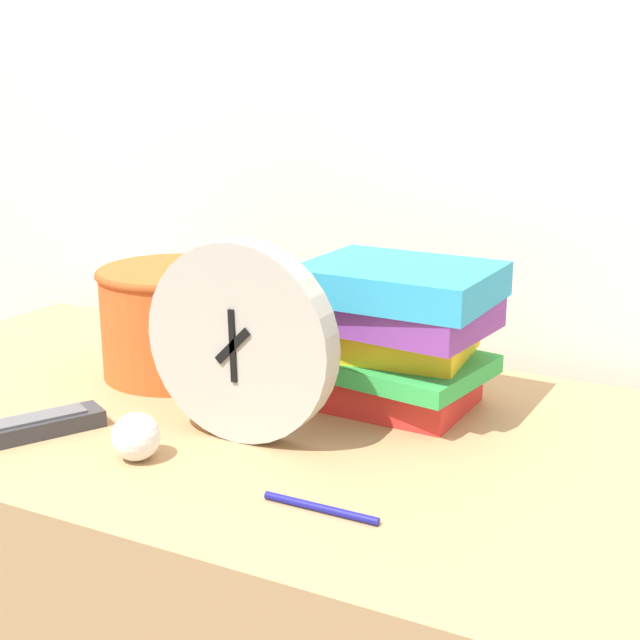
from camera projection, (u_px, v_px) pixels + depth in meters
wall_back at (407, 17)px, 1.27m from camera, size 6.00×0.04×2.40m
desk_clock at (240, 342)px, 0.99m from camera, size 0.23×0.04×0.23m
book_stack at (394, 332)px, 1.10m from camera, size 0.25×0.20×0.18m
basket at (176, 317)px, 1.22m from camera, size 0.21×0.21×0.15m
tv_remote at (34, 427)px, 1.03m from camera, size 0.12×0.16×0.02m
crumpled_paper_ball at (136, 437)px, 0.96m from camera, size 0.05×0.05×0.05m
pen at (321, 508)px, 0.85m from camera, size 0.12×0.01×0.01m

